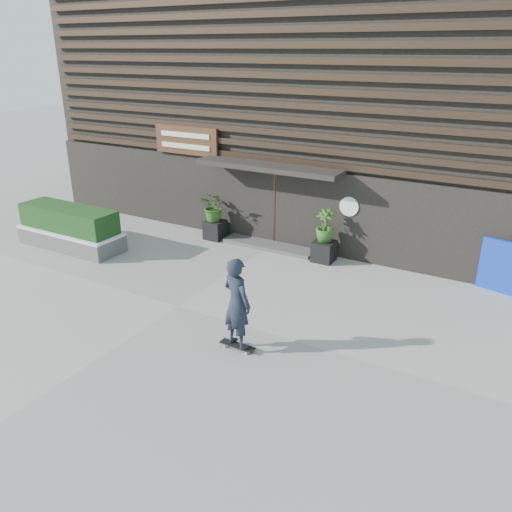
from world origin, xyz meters
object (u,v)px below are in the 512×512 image
Objects in this scene: skateboarder at (237,303)px; planter_pot_left at (215,230)px; planter_pot_right at (324,251)px; raised_bed at (72,239)px; blue_tarp at (509,269)px.

planter_pot_left is at bearing 128.06° from skateboarder.
planter_pot_right reaches higher than raised_bed.
blue_tarp is (8.62, 0.30, 0.38)m from planter_pot_left.
planter_pot_right is at bearing 0.00° from planter_pot_left.
planter_pot_left is 4.48m from raised_bed.
planter_pot_left is 0.41× the size of blue_tarp.
planter_pot_left and planter_pot_right have the same top height.
raised_bed is at bearing -158.57° from planter_pot_right.
planter_pot_left is 1.00× the size of planter_pot_right.
planter_pot_left is 0.30× the size of skateboarder.
blue_tarp is 0.72× the size of skateboarder.
blue_tarp is (4.82, 0.30, 0.38)m from planter_pot_right.
skateboarder is at bearing -51.94° from planter_pot_left.
planter_pot_left reaches higher than raised_bed.
planter_pot_left is 0.17× the size of raised_bed.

